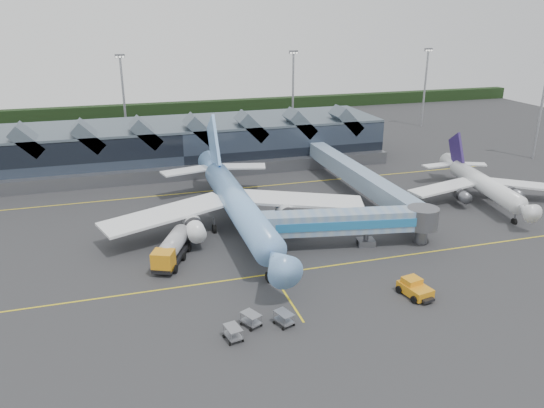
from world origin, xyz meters
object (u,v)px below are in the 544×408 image
object	(u,v)px
regional_jet	(482,183)
pushback_tug	(415,288)
main_airliner	(236,202)
jet_bridge	(359,222)
fuel_truck	(173,247)

from	to	relation	value
regional_jet	pushback_tug	size ratio (longest dim) A/B	6.17
regional_jet	main_airliner	bearing A→B (deg)	-170.03
main_airliner	regional_jet	distance (m)	45.37
pushback_tug	regional_jet	bearing A→B (deg)	31.87
regional_jet	jet_bridge	world-z (taller)	regional_jet
main_airliner	jet_bridge	world-z (taller)	main_airliner
main_airliner	jet_bridge	bearing A→B (deg)	-35.71
pushback_tug	main_airliner	bearing A→B (deg)	110.67
jet_bridge	pushback_tug	world-z (taller)	jet_bridge
jet_bridge	fuel_truck	distance (m)	26.66
fuel_truck	pushback_tug	bearing A→B (deg)	-10.17
regional_jet	jet_bridge	size ratio (longest dim) A/B	1.15
regional_jet	fuel_truck	world-z (taller)	regional_jet
main_airliner	fuel_truck	distance (m)	13.94
pushback_tug	jet_bridge	bearing A→B (deg)	80.84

